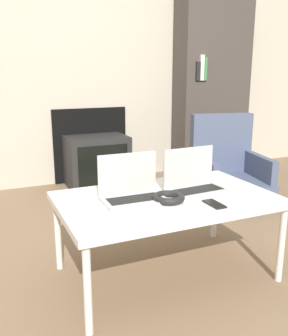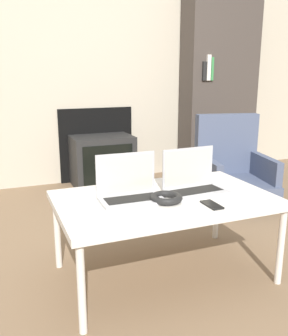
{
  "view_description": "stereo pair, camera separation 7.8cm",
  "coord_description": "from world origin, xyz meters",
  "px_view_note": "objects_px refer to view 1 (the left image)",
  "views": [
    {
      "loc": [
        -0.89,
        -1.55,
        1.1
      ],
      "look_at": [
        0.0,
        0.44,
        0.55
      ],
      "focal_mm": 40.0,
      "sensor_mm": 36.0,
      "label": 1
    },
    {
      "loc": [
        -0.81,
        -1.58,
        1.1
      ],
      "look_at": [
        0.0,
        0.44,
        0.55
      ],
      "focal_mm": 40.0,
      "sensor_mm": 36.0,
      "label": 2
    }
  ],
  "objects_px": {
    "phone": "(214,204)",
    "armchair": "(227,163)",
    "laptop_right": "(194,181)",
    "headphones": "(168,198)",
    "laptop_left": "(132,189)",
    "tv": "(97,161)"
  },
  "relations": [
    {
      "from": "laptop_left",
      "to": "armchair",
      "type": "xyz_separation_m",
      "value": [
        1.29,
        0.93,
        -0.19
      ]
    },
    {
      "from": "laptop_left",
      "to": "armchair",
      "type": "distance_m",
      "value": 1.6
    },
    {
      "from": "laptop_right",
      "to": "armchair",
      "type": "bearing_deg",
      "value": 42.2
    },
    {
      "from": "tv",
      "to": "laptop_right",
      "type": "bearing_deg",
      "value": -89.19
    },
    {
      "from": "phone",
      "to": "headphones",
      "type": "bearing_deg",
      "value": 142.1
    },
    {
      "from": "laptop_right",
      "to": "headphones",
      "type": "relative_size",
      "value": 1.98
    },
    {
      "from": "phone",
      "to": "armchair",
      "type": "bearing_deg",
      "value": 51.28
    },
    {
      "from": "headphones",
      "to": "tv",
      "type": "relative_size",
      "value": 0.29
    },
    {
      "from": "laptop_left",
      "to": "tv",
      "type": "xyz_separation_m",
      "value": [
        0.35,
        1.78,
        -0.27
      ]
    },
    {
      "from": "headphones",
      "to": "laptop_left",
      "type": "bearing_deg",
      "value": 148.63
    },
    {
      "from": "headphones",
      "to": "tv",
      "type": "distance_m",
      "value": 1.9
    },
    {
      "from": "phone",
      "to": "armchair",
      "type": "height_order",
      "value": "armchair"
    },
    {
      "from": "phone",
      "to": "tv",
      "type": "xyz_separation_m",
      "value": [
        0.0,
        2.02,
        -0.22
      ]
    },
    {
      "from": "phone",
      "to": "armchair",
      "type": "distance_m",
      "value": 1.51
    },
    {
      "from": "laptop_left",
      "to": "armchair",
      "type": "bearing_deg",
      "value": 37.01
    },
    {
      "from": "phone",
      "to": "laptop_left",
      "type": "bearing_deg",
      "value": 145.04
    },
    {
      "from": "tv",
      "to": "phone",
      "type": "bearing_deg",
      "value": -90.13
    },
    {
      "from": "laptop_right",
      "to": "phone",
      "type": "bearing_deg",
      "value": -100.3
    },
    {
      "from": "headphones",
      "to": "laptop_right",
      "type": "bearing_deg",
      "value": 25.02
    },
    {
      "from": "laptop_right",
      "to": "headphones",
      "type": "xyz_separation_m",
      "value": [
        -0.21,
        -0.1,
        -0.04
      ]
    },
    {
      "from": "laptop_right",
      "to": "phone",
      "type": "xyz_separation_m",
      "value": [
        -0.03,
        -0.24,
        -0.05
      ]
    },
    {
      "from": "phone",
      "to": "armchair",
      "type": "xyz_separation_m",
      "value": [
        0.94,
        1.17,
        -0.14
      ]
    }
  ]
}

